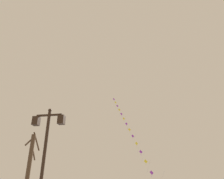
% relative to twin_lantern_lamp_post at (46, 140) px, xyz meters
% --- Properties ---
extents(twin_lantern_lamp_post, '(1.49, 0.28, 4.65)m').
position_rel_twin_lantern_lamp_post_xyz_m(twin_lantern_lamp_post, '(0.00, 0.00, 0.00)').
color(twin_lantern_lamp_post, black).
rests_on(twin_lantern_lamp_post, ground_plane).
extents(kite_train, '(7.10, 17.64, 16.65)m').
position_rel_twin_lantern_lamp_post_xyz_m(kite_train, '(1.92, 19.79, 5.51)').
color(kite_train, brown).
rests_on(kite_train, ground_plane).
extents(bare_tree, '(0.97, 1.33, 4.72)m').
position_rel_twin_lantern_lamp_post_xyz_m(bare_tree, '(-3.06, 4.36, -0.72)').
color(bare_tree, '#4C3826').
rests_on(bare_tree, ground_plane).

